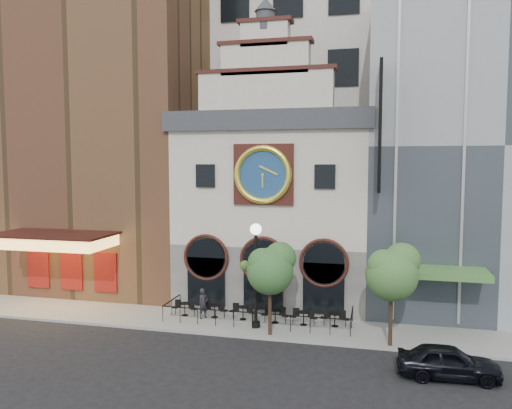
{
  "coord_description": "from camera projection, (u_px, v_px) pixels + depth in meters",
  "views": [
    {
      "loc": [
        6.48,
        -24.69,
        9.24
      ],
      "look_at": [
        -0.95,
        6.0,
        6.59
      ],
      "focal_mm": 35.0,
      "sensor_mm": 36.0,
      "label": 1
    }
  ],
  "objects": [
    {
      "name": "ground",
      "position": [
        247.0,
        339.0,
        26.2
      ],
      "size": [
        120.0,
        120.0,
        0.0
      ],
      "primitive_type": "plane",
      "color": "black",
      "rests_on": "ground"
    },
    {
      "name": "sidewalk",
      "position": [
        258.0,
        323.0,
        28.62
      ],
      "size": [
        44.0,
        5.0,
        0.15
      ],
      "primitive_type": "cube",
      "color": "gray",
      "rests_on": "ground"
    },
    {
      "name": "clock_building",
      "position": [
        276.0,
        201.0,
        33.22
      ],
      "size": [
        12.6,
        8.78,
        18.65
      ],
      "color": "#605E5B",
      "rests_on": "ground"
    },
    {
      "name": "theater_building",
      "position": [
        114.0,
        118.0,
        37.85
      ],
      "size": [
        14.0,
        15.6,
        25.0
      ],
      "color": "brown",
      "rests_on": "ground"
    },
    {
      "name": "retail_building",
      "position": [
        482.0,
        149.0,
        31.98
      ],
      "size": [
        14.0,
        14.4,
        20.0
      ],
      "color": "gray",
      "rests_on": "ground"
    },
    {
      "name": "office_tower",
      "position": [
        304.0,
        40.0,
        43.9
      ],
      "size": [
        20.0,
        16.0,
        40.0
      ],
      "primitive_type": "cube",
      "color": "#BDB6AB",
      "rests_on": "ground"
    },
    {
      "name": "cafe_railing",
      "position": [
        258.0,
        314.0,
        28.58
      ],
      "size": [
        10.6,
        2.6,
        0.9
      ],
      "primitive_type": null,
      "color": "black",
      "rests_on": "sidewalk"
    },
    {
      "name": "bistro_0",
      "position": [
        185.0,
        308.0,
        29.68
      ],
      "size": [
        1.58,
        0.68,
        0.9
      ],
      "color": "black",
      "rests_on": "sidewalk"
    },
    {
      "name": "bistro_1",
      "position": [
        215.0,
        310.0,
        29.32
      ],
      "size": [
        1.58,
        0.68,
        0.9
      ],
      "color": "black",
      "rests_on": "sidewalk"
    },
    {
      "name": "bistro_2",
      "position": [
        243.0,
        312.0,
        28.95
      ],
      "size": [
        1.58,
        0.68,
        0.9
      ],
      "color": "black",
      "rests_on": "sidewalk"
    },
    {
      "name": "bistro_3",
      "position": [
        275.0,
        315.0,
        28.32
      ],
      "size": [
        1.58,
        0.68,
        0.9
      ],
      "color": "black",
      "rests_on": "sidewalk"
    },
    {
      "name": "bistro_4",
      "position": [
        304.0,
        317.0,
        27.94
      ],
      "size": [
        1.58,
        0.68,
        0.9
      ],
      "color": "black",
      "rests_on": "sidewalk"
    },
    {
      "name": "bistro_5",
      "position": [
        335.0,
        318.0,
        27.71
      ],
      "size": [
        1.58,
        0.68,
        0.9
      ],
      "color": "black",
      "rests_on": "sidewalk"
    },
    {
      "name": "car_right",
      "position": [
        449.0,
        362.0,
        21.36
      ],
      "size": [
        4.34,
        1.91,
        1.45
      ],
      "primitive_type": "imported",
      "rotation": [
        0.0,
        0.0,
        1.62
      ],
      "color": "black",
      "rests_on": "ground"
    },
    {
      "name": "pedestrian",
      "position": [
        203.0,
        303.0,
        29.13
      ],
      "size": [
        0.71,
        0.77,
        1.76
      ],
      "primitive_type": "imported",
      "rotation": [
        0.0,
        0.0,
        0.98
      ],
      "color": "black",
      "rests_on": "sidewalk"
    },
    {
      "name": "lamppost",
      "position": [
        256.0,
        263.0,
        27.31
      ],
      "size": [
        1.85,
        0.68,
        5.79
      ],
      "rotation": [
        0.0,
        0.0,
        -0.07
      ],
      "color": "black",
      "rests_on": "sidewalk"
    },
    {
      "name": "tree_left",
      "position": [
        271.0,
        267.0,
        26.13
      ],
      "size": [
        2.57,
        2.47,
        4.94
      ],
      "color": "#382619",
      "rests_on": "sidewalk"
    },
    {
      "name": "tree_right",
      "position": [
        393.0,
        271.0,
        24.58
      ],
      "size": [
        2.67,
        2.58,
        5.15
      ],
      "color": "#382619",
      "rests_on": "sidewalk"
    }
  ]
}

